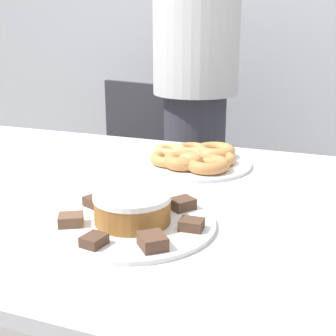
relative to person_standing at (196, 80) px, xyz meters
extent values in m
cube|color=silver|center=(0.19, -0.98, -0.19)|extent=(1.91, 1.09, 0.03)
cylinder|color=silver|center=(-0.70, -0.49, -0.56)|extent=(0.06, 0.06, 0.71)
cylinder|color=#383842|center=(0.00, 0.00, -0.49)|extent=(0.28, 0.28, 0.86)
cylinder|color=silver|center=(0.00, 0.00, 0.28)|extent=(0.38, 0.38, 0.68)
cylinder|color=black|center=(-0.41, -0.06, -0.91)|extent=(0.44, 0.44, 0.01)
cylinder|color=#262626|center=(-0.41, -0.06, -0.70)|extent=(0.06, 0.06, 0.40)
cube|color=#2D2D33|center=(-0.41, -0.06, -0.48)|extent=(0.54, 0.54, 0.04)
cube|color=#2D2D33|center=(-0.36, 0.14, -0.25)|extent=(0.39, 0.13, 0.42)
cylinder|color=white|center=(0.23, -1.17, -0.17)|extent=(0.36, 0.36, 0.01)
cylinder|color=white|center=(0.21, -0.69, -0.17)|extent=(0.36, 0.36, 0.01)
cylinder|color=#9E662D|center=(0.23, -1.17, -0.14)|extent=(0.16, 0.16, 0.05)
cylinder|color=white|center=(0.23, -1.17, -0.11)|extent=(0.17, 0.17, 0.01)
cube|color=#513828|center=(0.36, -1.16, -0.15)|extent=(0.05, 0.04, 0.02)
cube|color=#513828|center=(0.31, -1.06, -0.15)|extent=(0.07, 0.07, 0.02)
cube|color=brown|center=(0.20, -1.04, -0.15)|extent=(0.06, 0.06, 0.02)
cube|color=#513828|center=(0.11, -1.12, -0.15)|extent=(0.06, 0.05, 0.02)
cube|color=brown|center=(0.12, -1.23, -0.15)|extent=(0.07, 0.06, 0.02)
cube|color=#513828|center=(0.21, -1.30, -0.15)|extent=(0.05, 0.05, 0.02)
cube|color=brown|center=(0.32, -1.27, -0.15)|extent=(0.07, 0.07, 0.03)
torus|color=#E5AD66|center=(0.21, -0.69, -0.15)|extent=(0.12, 0.12, 0.03)
torus|color=#C68447|center=(0.20, -0.76, -0.15)|extent=(0.12, 0.12, 0.04)
torus|color=#C68447|center=(0.28, -0.76, -0.15)|extent=(0.13, 0.13, 0.04)
torus|color=#D18E4C|center=(0.28, -0.68, -0.15)|extent=(0.12, 0.12, 0.03)
torus|color=#D18E4C|center=(0.26, -0.62, -0.15)|extent=(0.13, 0.13, 0.04)
torus|color=#D18E4C|center=(0.18, -0.61, -0.15)|extent=(0.10, 0.10, 0.03)
torus|color=#E5AD66|center=(0.13, -0.66, -0.15)|extent=(0.11, 0.11, 0.04)
torus|color=#D18E4C|center=(0.16, -0.73, -0.15)|extent=(0.13, 0.13, 0.03)
camera|label=1|loc=(0.63, -2.01, 0.24)|focal=50.00mm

